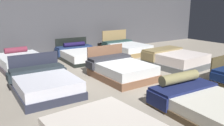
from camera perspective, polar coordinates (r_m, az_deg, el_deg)
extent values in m
cube|color=gray|center=(7.31, 2.11, -3.51)|extent=(18.00, 18.00, 0.02)
cube|color=#47474C|center=(10.96, -12.15, 11.42)|extent=(18.00, 0.06, 3.50)
cube|color=brown|center=(5.33, 22.04, -10.60)|extent=(1.72, 2.01, 0.13)
cube|color=silver|center=(5.26, 22.22, -8.80)|extent=(1.65, 1.94, 0.23)
cube|color=#18204D|center=(5.56, 17.37, -5.56)|extent=(1.62, 0.73, 0.06)
cube|color=#18204D|center=(5.08, 11.05, -9.19)|extent=(0.09, 0.64, 0.30)
cube|color=#18204D|center=(6.21, 22.26, -5.66)|extent=(0.09, 0.64, 0.30)
cylinder|color=olive|center=(5.60, 16.39, -3.51)|extent=(1.10, 0.30, 0.24)
cube|color=brown|center=(7.62, 25.94, -1.10)|extent=(1.37, 0.09, 0.78)
cube|color=#10214E|center=(6.83, 25.91, -3.61)|extent=(0.10, 0.76, 0.22)
cube|color=#272A39|center=(6.16, -16.14, -6.43)|extent=(1.50, 1.95, 0.20)
cube|color=silver|center=(6.09, -16.28, -4.43)|extent=(1.44, 1.88, 0.26)
cube|color=#272A39|center=(6.95, -18.65, -1.32)|extent=(1.37, 0.07, 0.89)
cube|color=#232B31|center=(6.70, -18.14, -1.36)|extent=(1.45, 0.47, 0.09)
cube|color=#232B31|center=(6.60, -24.26, -3.46)|extent=(0.10, 0.44, 0.21)
cube|color=#232B31|center=(6.95, -12.15, -1.68)|extent=(0.10, 0.44, 0.21)
cube|color=brown|center=(7.14, 2.56, -2.98)|extent=(1.47, 1.93, 0.21)
cube|color=silver|center=(7.07, 2.58, -1.09)|extent=(1.41, 1.86, 0.27)
cube|color=brown|center=(7.81, -1.63, 1.14)|extent=(1.37, 0.05, 0.90)
cube|color=#2D2D34|center=(7.59, -0.60, 1.37)|extent=(1.44, 0.46, 0.09)
cube|color=#2D2D34|center=(7.25, -5.49, -0.56)|extent=(0.09, 0.45, 0.22)
cube|color=#2D2D34|center=(8.05, 3.82, 0.95)|extent=(0.09, 0.45, 0.22)
cube|color=#54585B|center=(8.79, 15.35, -0.22)|extent=(1.75, 2.03, 0.21)
cube|color=silver|center=(8.74, 15.46, 1.47)|extent=(1.69, 1.97, 0.32)
cube|color=olive|center=(9.07, 12.47, 3.35)|extent=(1.66, 0.74, 0.06)
cube|color=olive|center=(8.51, 8.79, 1.56)|extent=(0.10, 0.65, 0.30)
cube|color=olive|center=(9.74, 15.57, 2.79)|extent=(0.10, 0.65, 0.30)
cube|color=#322934|center=(8.86, -21.37, -0.71)|extent=(1.57, 2.02, 0.17)
cube|color=silver|center=(8.80, -21.51, 0.77)|extent=(1.51, 1.96, 0.30)
cylinder|color=maroon|center=(9.40, -22.77, 3.01)|extent=(0.82, 0.24, 0.21)
cube|color=black|center=(9.62, -7.57, 1.14)|extent=(1.64, 2.22, 0.13)
cube|color=white|center=(9.58, -7.61, 2.34)|extent=(1.58, 2.15, 0.28)
cube|color=black|center=(10.53, -10.05, 4.03)|extent=(1.46, 0.10, 0.80)
cube|color=navy|center=(10.25, -9.42, 4.00)|extent=(1.55, 0.61, 0.06)
cube|color=navy|center=(10.02, -13.49, 2.48)|extent=(0.08, 0.55, 0.32)
cube|color=navy|center=(10.59, -5.49, 3.41)|extent=(0.08, 0.55, 0.32)
cylinder|color=#1B123C|center=(10.19, -9.35, 4.60)|extent=(0.97, 0.23, 0.19)
cube|color=olive|center=(10.90, 3.77, 2.92)|extent=(1.57, 2.09, 0.19)
cube|color=white|center=(10.86, 3.79, 4.08)|extent=(1.50, 2.02, 0.25)
cube|color=olive|center=(11.64, 0.61, 5.68)|extent=(1.44, 0.07, 1.00)
cube|color=#223A38|center=(11.43, 1.36, 5.41)|extent=(1.52, 0.48, 0.06)
cube|color=#223A38|center=(11.03, -1.85, 4.15)|extent=(0.07, 0.45, 0.30)
cube|color=#223A38|center=(11.93, 4.32, 4.86)|extent=(0.07, 0.45, 0.30)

